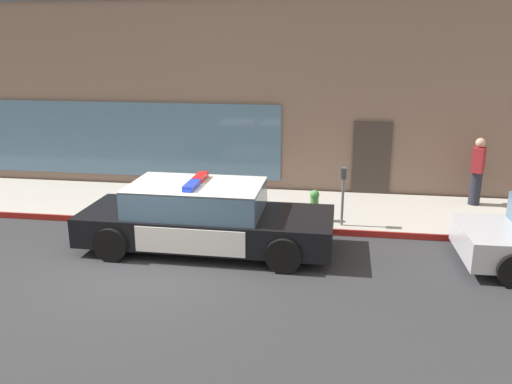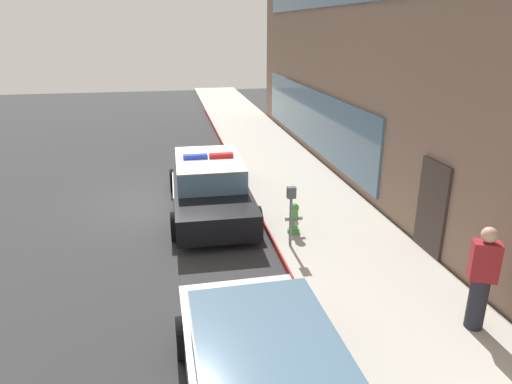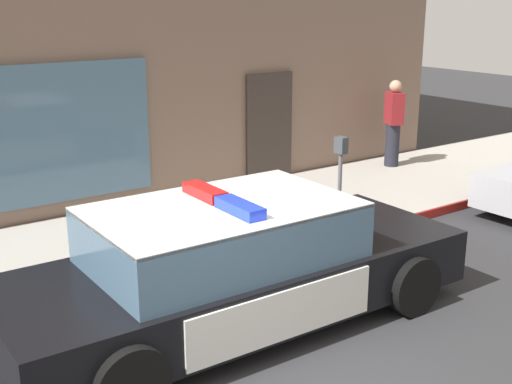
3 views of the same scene
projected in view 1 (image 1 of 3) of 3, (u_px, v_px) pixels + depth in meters
The scene contains 8 objects.
ground at pixel (143, 269), 10.18m from camera, with size 48.00×48.00×0.00m, color #303033.
sidewalk at pixel (196, 205), 13.86m from camera, with size 48.00×3.03×0.15m, color #B2ADA3.
curb_red_paint at pixel (179, 224), 12.41m from camera, with size 28.80×0.04×0.14m, color maroon.
storefront_building at pixel (199, 44), 19.79m from camera, with size 20.49×11.22×8.00m.
police_cruiser at pixel (204, 217), 11.00m from camera, with size 5.17×2.13×1.49m.
fire_hydrant at pixel (314, 206), 12.35m from camera, with size 0.34×0.39×0.73m.
pedestrian_on_sidewalk at pixel (477, 171), 13.39m from camera, with size 0.40×0.47×1.71m.
parking_meter at pixel (343, 185), 11.86m from camera, with size 0.12×0.18×1.34m.
Camera 1 is at (3.55, -8.94, 4.22)m, focal length 37.56 mm.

